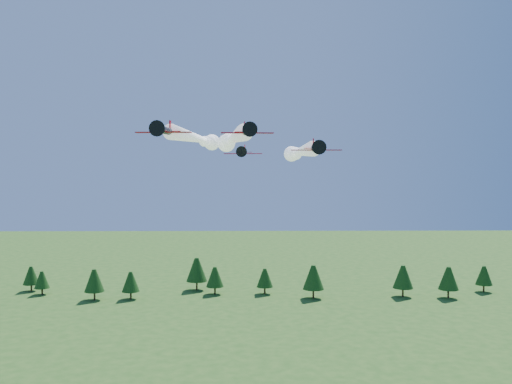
{
  "coord_description": "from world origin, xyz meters",
  "views": [
    {
      "loc": [
        0.6,
        -87.39,
        45.91
      ],
      "look_at": [
        1.77,
        0.0,
        41.56
      ],
      "focal_mm": 40.0,
      "sensor_mm": 36.0,
      "label": 1
    }
  ],
  "objects_px": {
    "plane_right": "(299,152)",
    "plane_lead": "(233,139)",
    "plane_slot": "(243,152)",
    "plane_left": "(198,139)"
  },
  "relations": [
    {
      "from": "plane_left",
      "to": "plane_right",
      "type": "height_order",
      "value": "plane_left"
    },
    {
      "from": "plane_right",
      "to": "plane_lead",
      "type": "bearing_deg",
      "value": -133.29
    },
    {
      "from": "plane_lead",
      "to": "plane_left",
      "type": "height_order",
      "value": "plane_left"
    },
    {
      "from": "plane_left",
      "to": "plane_lead",
      "type": "bearing_deg",
      "value": -49.24
    },
    {
      "from": "plane_slot",
      "to": "plane_right",
      "type": "bearing_deg",
      "value": 68.82
    },
    {
      "from": "plane_left",
      "to": "plane_right",
      "type": "distance_m",
      "value": 21.3
    },
    {
      "from": "plane_right",
      "to": "plane_slot",
      "type": "xyz_separation_m",
      "value": [
        -11.5,
        -23.81,
        -0.51
      ]
    },
    {
      "from": "plane_left",
      "to": "plane_slot",
      "type": "relative_size",
      "value": 7.64
    },
    {
      "from": "plane_lead",
      "to": "plane_slot",
      "type": "height_order",
      "value": "plane_lead"
    },
    {
      "from": "plane_lead",
      "to": "plane_left",
      "type": "bearing_deg",
      "value": 119.79
    }
  ]
}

